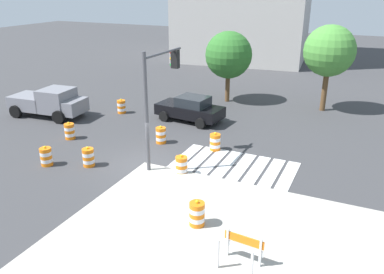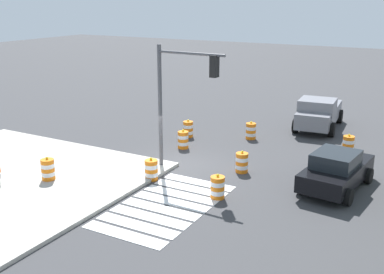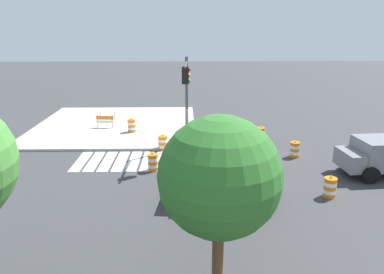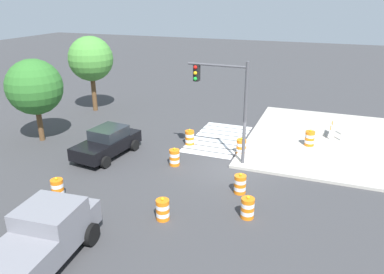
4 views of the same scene
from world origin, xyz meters
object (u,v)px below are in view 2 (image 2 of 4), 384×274
traffic_barrel_median_far (218,187)px  traffic_barrel_near_corner (183,140)px  traffic_barrel_crosswalk_end (348,145)px  traffic_barrel_far_curb (188,129)px  traffic_barrel_median_near (251,131)px  traffic_barrel_opposite_curb (242,163)px  pickup_truck (318,113)px  traffic_barrel_on_sidewalk (48,169)px  traffic_light_pole (182,87)px  sports_car (336,170)px  traffic_barrel_lane_center (151,170)px

traffic_barrel_median_far → traffic_barrel_near_corner: bearing=-137.9°
traffic_barrel_crosswalk_end → traffic_barrel_far_curb: size_ratio=1.00×
traffic_barrel_median_near → traffic_barrel_opposite_curb: (5.03, 1.62, 0.00)m
traffic_barrel_near_corner → traffic_barrel_median_far: same height
traffic_barrel_crosswalk_end → traffic_barrel_near_corner: bearing=-66.6°
pickup_truck → traffic_barrel_on_sidewalk: bearing=-28.8°
pickup_truck → traffic_light_pole: (10.22, -3.43, 2.94)m
traffic_barrel_opposite_curb → sports_car: bearing=91.6°
traffic_barrel_crosswalk_end → traffic_barrel_far_curb: 8.62m
traffic_barrel_crosswalk_end → traffic_barrel_on_sidewalk: bearing=-45.1°
traffic_barrel_median_near → traffic_barrel_far_curb: bearing=-67.2°
traffic_barrel_opposite_curb → traffic_barrel_on_sidewalk: 8.44m
pickup_truck → traffic_barrel_lane_center: size_ratio=5.19×
sports_car → pickup_truck: size_ratio=0.84×
traffic_barrel_crosswalk_end → traffic_barrel_opposite_curb: bearing=-35.6°
pickup_truck → traffic_barrel_crosswalk_end: pickup_truck is taller
traffic_barrel_lane_center → traffic_barrel_on_sidewalk: bearing=-56.5°
traffic_barrel_near_corner → traffic_barrel_crosswalk_end: bearing=113.4°
pickup_truck → traffic_barrel_median_far: 12.06m
traffic_barrel_on_sidewalk → traffic_light_pole: 6.68m
traffic_barrel_near_corner → traffic_barrel_median_near: same height
sports_car → traffic_barrel_crosswalk_end: sports_car is taller
traffic_barrel_crosswalk_end → traffic_light_pole: traffic_light_pole is taller
pickup_truck → traffic_barrel_median_near: pickup_truck is taller
sports_car → traffic_barrel_far_curb: (-3.55, -8.99, -0.36)m
traffic_light_pole → sports_car: bearing=102.3°
traffic_barrel_crosswalk_end → traffic_barrel_opposite_curb: (5.09, -3.64, 0.00)m
traffic_light_pole → pickup_truck: bearing=161.4°
traffic_barrel_far_curb → traffic_barrel_opposite_curb: same height
traffic_barrel_near_corner → sports_car: bearing=78.7°
traffic_barrel_near_corner → traffic_barrel_crosswalk_end: 8.40m
traffic_barrel_median_near → traffic_barrel_opposite_curb: size_ratio=1.00×
traffic_barrel_crosswalk_end → traffic_barrel_median_far: bearing=-22.1°
traffic_barrel_median_far → traffic_barrel_far_curb: size_ratio=1.00×
traffic_barrel_opposite_curb → traffic_light_pole: (1.30, -2.35, 3.46)m
pickup_truck → traffic_light_pole: traffic_light_pole is taller
traffic_barrel_lane_center → traffic_barrel_on_sidewalk: traffic_barrel_on_sidewalk is taller
traffic_barrel_crosswalk_end → traffic_barrel_far_curb: bearing=-80.5°
traffic_barrel_far_curb → sports_car: bearing=68.4°
traffic_barrel_far_curb → traffic_barrel_on_sidewalk: traffic_barrel_on_sidewalk is taller
sports_car → traffic_barrel_opposite_curb: size_ratio=4.39×
traffic_barrel_median_near → traffic_barrel_crosswalk_end: bearing=90.6°
sports_car → traffic_light_pole: bearing=-77.7°
traffic_barrel_opposite_curb → traffic_barrel_near_corner: bearing=-113.2°
pickup_truck → traffic_barrel_far_curb: size_ratio=5.19×
pickup_truck → traffic_barrel_far_curb: bearing=-48.6°
traffic_barrel_on_sidewalk → traffic_barrel_opposite_curb: bearing=127.8°
traffic_barrel_near_corner → traffic_barrel_on_sidewalk: traffic_barrel_on_sidewalk is taller
traffic_barrel_median_near → traffic_barrel_far_curb: 3.52m
traffic_barrel_median_far → traffic_barrel_lane_center: 3.36m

